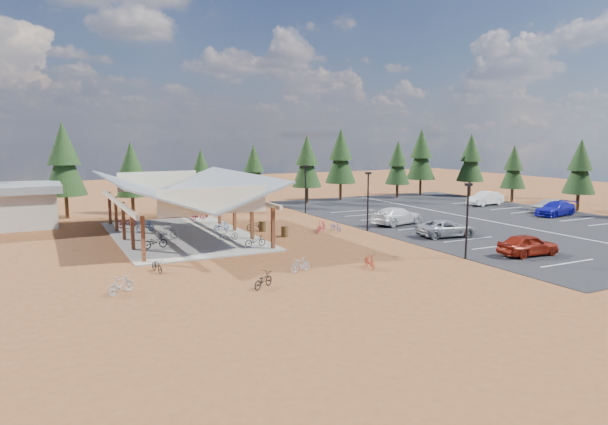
{
  "coord_description": "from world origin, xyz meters",
  "views": [
    {
      "loc": [
        -20.73,
        -37.03,
        8.31
      ],
      "look_at": [
        -0.57,
        3.22,
        1.84
      ],
      "focal_mm": 32.0,
      "sensor_mm": 36.0,
      "label": 1
    }
  ],
  "objects_px": {
    "bike_16": "(255,225)",
    "bike_15": "(321,226)",
    "bike_3": "(127,221)",
    "lamp_post_0": "(467,215)",
    "bike_5": "(229,235)",
    "bike_13": "(300,265)",
    "car_7": "(555,209)",
    "bike_0": "(155,242)",
    "bike_7": "(198,214)",
    "lamp_post_2": "(305,186)",
    "bike_11": "(370,261)",
    "trash_bin_0": "(285,231)",
    "car_0": "(528,245)",
    "bike_12": "(263,280)",
    "car_3": "(397,216)",
    "bike_14": "(336,226)",
    "bike_9": "(121,285)",
    "trash_bin_1": "(263,226)",
    "bike_8": "(157,266)",
    "bike_pavilion": "(181,190)",
    "car_2": "(446,228)",
    "bike_6": "(221,225)",
    "bike_4": "(255,241)",
    "bike_1": "(167,232)",
    "car_8": "(549,205)",
    "bike_2": "(145,227)",
    "lamp_post_1": "(368,197)",
    "car_9": "(485,198)"
  },
  "relations": [
    {
      "from": "bike_16",
      "to": "bike_15",
      "type": "bearing_deg",
      "value": 39.86
    },
    {
      "from": "bike_3",
      "to": "bike_16",
      "type": "xyz_separation_m",
      "value": [
        9.97,
        -5.89,
        -0.21
      ]
    },
    {
      "from": "lamp_post_0",
      "to": "bike_5",
      "type": "height_order",
      "value": "lamp_post_0"
    },
    {
      "from": "bike_13",
      "to": "car_7",
      "type": "relative_size",
      "value": 0.29
    },
    {
      "from": "bike_0",
      "to": "bike_7",
      "type": "bearing_deg",
      "value": -38.11
    },
    {
      "from": "bike_16",
      "to": "lamp_post_2",
      "type": "bearing_deg",
      "value": 117.93
    },
    {
      "from": "bike_11",
      "to": "bike_13",
      "type": "relative_size",
      "value": 1.06
    },
    {
      "from": "trash_bin_0",
      "to": "car_0",
      "type": "xyz_separation_m",
      "value": [
        12.09,
        -13.97,
        0.34
      ]
    },
    {
      "from": "bike_12",
      "to": "car_0",
      "type": "relative_size",
      "value": 0.39
    },
    {
      "from": "bike_12",
      "to": "car_3",
      "type": "xyz_separation_m",
      "value": [
        19.19,
        13.92,
        0.39
      ]
    },
    {
      "from": "bike_0",
      "to": "bike_13",
      "type": "xyz_separation_m",
      "value": [
        6.61,
        -10.59,
        -0.14
      ]
    },
    {
      "from": "trash_bin_0",
      "to": "bike_14",
      "type": "distance_m",
      "value": 5.24
    },
    {
      "from": "bike_0",
      "to": "bike_13",
      "type": "distance_m",
      "value": 12.48
    },
    {
      "from": "bike_9",
      "to": "car_3",
      "type": "relative_size",
      "value": 0.3
    },
    {
      "from": "trash_bin_1",
      "to": "bike_14",
      "type": "xyz_separation_m",
      "value": [
        5.84,
        -2.55,
        -0.04
      ]
    },
    {
      "from": "bike_13",
      "to": "bike_14",
      "type": "distance_m",
      "value": 14.72
    },
    {
      "from": "trash_bin_0",
      "to": "bike_8",
      "type": "xyz_separation_m",
      "value": [
        -11.77,
        -7.03,
        -0.04
      ]
    },
    {
      "from": "bike_pavilion",
      "to": "bike_14",
      "type": "distance_m",
      "value": 13.56
    },
    {
      "from": "bike_pavilion",
      "to": "car_2",
      "type": "bearing_deg",
      "value": -27.92
    },
    {
      "from": "bike_0",
      "to": "car_3",
      "type": "bearing_deg",
      "value": -96.31
    },
    {
      "from": "bike_11",
      "to": "car_2",
      "type": "height_order",
      "value": "car_2"
    },
    {
      "from": "lamp_post_2",
      "to": "trash_bin_0",
      "type": "relative_size",
      "value": 5.71
    },
    {
      "from": "lamp_post_2",
      "to": "bike_6",
      "type": "xyz_separation_m",
      "value": [
        -11.36,
        -6.28,
        -2.48
      ]
    },
    {
      "from": "bike_3",
      "to": "car_7",
      "type": "bearing_deg",
      "value": -125.55
    },
    {
      "from": "bike_4",
      "to": "bike_15",
      "type": "relative_size",
      "value": 0.91
    },
    {
      "from": "car_2",
      "to": "bike_1",
      "type": "bearing_deg",
      "value": 73.65
    },
    {
      "from": "trash_bin_0",
      "to": "bike_5",
      "type": "height_order",
      "value": "bike_5"
    },
    {
      "from": "bike_1",
      "to": "bike_9",
      "type": "height_order",
      "value": "bike_1"
    },
    {
      "from": "bike_pavilion",
      "to": "car_8",
      "type": "relative_size",
      "value": 4.23
    },
    {
      "from": "bike_14",
      "to": "bike_5",
      "type": "bearing_deg",
      "value": -179.51
    },
    {
      "from": "bike_13",
      "to": "bike_1",
      "type": "bearing_deg",
      "value": -173.64
    },
    {
      "from": "bike_5",
      "to": "bike_6",
      "type": "xyz_separation_m",
      "value": [
        0.91,
        4.79,
        -0.05
      ]
    },
    {
      "from": "bike_14",
      "to": "bike_15",
      "type": "bearing_deg",
      "value": -174.0
    },
    {
      "from": "bike_16",
      "to": "trash_bin_1",
      "type": "bearing_deg",
      "value": 10.89
    },
    {
      "from": "trash_bin_1",
      "to": "bike_2",
      "type": "distance_m",
      "value": 10.05
    },
    {
      "from": "bike_13",
      "to": "trash_bin_1",
      "type": "bearing_deg",
      "value": 153.47
    },
    {
      "from": "lamp_post_1",
      "to": "trash_bin_1",
      "type": "xyz_separation_m",
      "value": [
        -8.2,
        3.97,
        -2.53
      ]
    },
    {
      "from": "bike_7",
      "to": "bike_3",
      "type": "bearing_deg",
      "value": 83.76
    },
    {
      "from": "bike_14",
      "to": "car_9",
      "type": "distance_m",
      "value": 25.31
    },
    {
      "from": "bike_2",
      "to": "bike_16",
      "type": "relative_size",
      "value": 0.92
    },
    {
      "from": "bike_1",
      "to": "bike_16",
      "type": "height_order",
      "value": "bike_1"
    },
    {
      "from": "lamp_post_1",
      "to": "bike_7",
      "type": "relative_size",
      "value": 2.84
    },
    {
      "from": "bike_8",
      "to": "bike_13",
      "type": "relative_size",
      "value": 1.04
    },
    {
      "from": "bike_0",
      "to": "bike_pavilion",
      "type": "bearing_deg",
      "value": -43.45
    },
    {
      "from": "bike_pavilion",
      "to": "lamp_post_1",
      "type": "bearing_deg",
      "value": -18.43
    },
    {
      "from": "trash_bin_1",
      "to": "bike_13",
      "type": "height_order",
      "value": "trash_bin_1"
    },
    {
      "from": "bike_pavilion",
      "to": "bike_8",
      "type": "distance_m",
      "value": 12.54
    },
    {
      "from": "lamp_post_2",
      "to": "car_0",
      "type": "height_order",
      "value": "lamp_post_2"
    },
    {
      "from": "bike_1",
      "to": "bike_7",
      "type": "height_order",
      "value": "bike_7"
    },
    {
      "from": "trash_bin_0",
      "to": "bike_7",
      "type": "relative_size",
      "value": 0.5
    }
  ]
}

